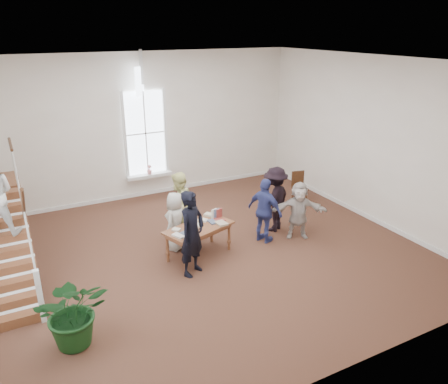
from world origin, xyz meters
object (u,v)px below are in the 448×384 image
elderly_woman (176,221)px  person_yellow (179,206)px  woman_cluster_a (265,211)px  floor_plant (74,311)px  library_table (199,230)px  woman_cluster_b (275,199)px  police_officer (192,233)px  woman_cluster_c (299,210)px  side_chair (299,185)px

elderly_woman → person_yellow: bearing=-161.1°
woman_cluster_a → floor_plant: (-4.96, -1.77, -0.18)m
library_table → floor_plant: 3.67m
elderly_woman → woman_cluster_b: size_ratio=0.83×
library_table → person_yellow: 1.12m
police_officer → woman_cluster_c: 3.17m
woman_cluster_a → woman_cluster_b: (0.60, 0.45, 0.04)m
police_officer → floor_plant: 2.99m
woman_cluster_c → side_chair: bearing=80.7°
police_officer → elderly_woman: 1.28m
woman_cluster_b → floor_plant: (-5.56, -2.22, -0.22)m
police_officer → elderly_woman: police_officer is taller
person_yellow → woman_cluster_c: person_yellow is taller
woman_cluster_b → library_table: bearing=-19.0°
floor_plant → side_chair: size_ratio=1.39×
elderly_woman → side_chair: elderly_woman is taller
elderly_woman → woman_cluster_a: bearing=122.3°
person_yellow → side_chair: size_ratio=1.87×
police_officer → person_yellow: police_officer is taller
library_table → person_yellow: bearing=74.0°
woman_cluster_a → floor_plant: 5.27m
library_table → person_yellow: size_ratio=1.02×
police_officer → woman_cluster_a: 2.32m
library_table → woman_cluster_a: bearing=-20.9°
person_yellow → police_officer: bearing=27.6°
library_table → side_chair: side_chair is taller
woman_cluster_c → floor_plant: woman_cluster_c is taller
woman_cluster_c → side_chair: 2.58m
library_table → person_yellow: person_yellow is taller
library_table → woman_cluster_b: 2.43m
police_officer → woman_cluster_b: (2.84, 1.02, -0.09)m
woman_cluster_a → elderly_woman: bearing=49.6°
woman_cluster_b → side_chair: 2.35m
police_officer → woman_cluster_c: size_ratio=1.29×
library_table → woman_cluster_a: size_ratio=1.07×
elderly_woman → woman_cluster_c: bearing=123.8°
elderly_woman → woman_cluster_c: (3.04, -0.88, 0.02)m
person_yellow → elderly_woman: bearing=9.5°
police_officer → person_yellow: size_ratio=1.10×
woman_cluster_c → floor_plant: size_ratio=1.15×
library_table → woman_cluster_b: woman_cluster_b is taller
library_table → woman_cluster_b: (2.40, 0.37, 0.20)m
police_officer → woman_cluster_b: bearing=-11.7°
person_yellow → floor_plant: 4.30m
library_table → police_officer: police_officer is taller
floor_plant → person_yellow: bearing=43.4°
woman_cluster_b → side_chair: bearing=-170.7°
police_officer → elderly_woman: bearing=54.0°
police_officer → woman_cluster_a: (2.24, 0.57, -0.13)m
library_table → side_chair: (4.25, 1.78, -0.15)m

